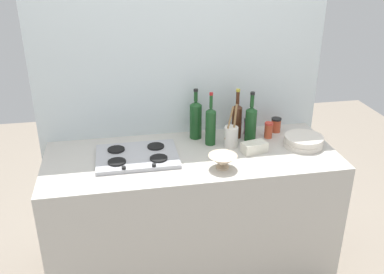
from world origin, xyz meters
The scene contains 15 objects.
ground_plane centered at (0.00, 0.00, 0.00)m, with size 6.00×6.00×0.00m, color gray.
counter_block centered at (0.00, 0.00, 0.45)m, with size 1.80×0.70×0.90m, color beige.
backsplash_panel centered at (0.00, 0.38, 1.06)m, with size 1.90×0.06×2.12m, color silver.
stovetop_hob centered at (-0.34, 0.02, 0.91)m, with size 0.49×0.37×0.04m.
plate_stack centered at (0.73, -0.01, 0.93)m, with size 0.25×0.25×0.07m.
wine_bottle_leftmost centered at (0.41, 0.13, 1.03)m, with size 0.07×0.07×0.33m.
wine_bottle_mid_left centered at (0.14, 0.13, 1.03)m, with size 0.07×0.07×0.35m.
wine_bottle_mid_right centered at (0.34, 0.20, 1.03)m, with size 0.07×0.07×0.34m.
wine_bottle_rightmost centered at (0.07, 0.24, 1.03)m, with size 0.08×0.08×0.34m.
mixing_bowl centered at (0.14, -0.20, 0.94)m, with size 0.17×0.17×0.08m.
butter_dish centered at (0.39, -0.03, 0.93)m, with size 0.15×0.08×0.07m, color silver.
utensil_crock centered at (0.27, 0.07, 0.97)m, with size 0.09×0.09×0.28m.
condiment_jar_front centered at (0.63, 0.24, 0.95)m, with size 0.07×0.07×0.10m.
condiment_jar_rear centered at (0.44, 0.24, 0.95)m, with size 0.07×0.07×0.10m.
condiment_jar_spare centered at (0.55, 0.16, 0.95)m, with size 0.06×0.06×0.11m.
Camera 1 is at (-0.43, -2.32, 2.10)m, focal length 40.21 mm.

